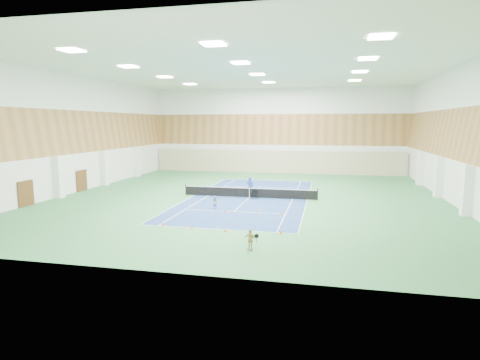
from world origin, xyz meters
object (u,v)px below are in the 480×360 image
child_court (215,203)px  child_apron (250,240)px  tennis_net (249,192)px  ball_cart (254,194)px  coach (250,186)px

child_court → child_apron: size_ratio=0.95×
tennis_net → child_court: size_ratio=11.24×
child_court → tennis_net: bearing=65.7°
tennis_net → child_court: (-1.73, -5.86, 0.02)m
child_apron → child_court: bearing=138.4°
tennis_net → child_apron: (3.11, -15.78, 0.05)m
ball_cart → child_court: bearing=-131.4°
child_apron → ball_cart: bearing=121.9°
coach → tennis_net: bearing=105.0°
ball_cart → coach: bearing=96.8°
tennis_net → ball_cart: bearing=-46.3°
tennis_net → ball_cart: (0.57, -0.60, -0.09)m
coach → child_apron: size_ratio=1.57×
child_court → child_apron: bearing=-71.9°
tennis_net → coach: (-0.12, 0.91, 0.39)m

